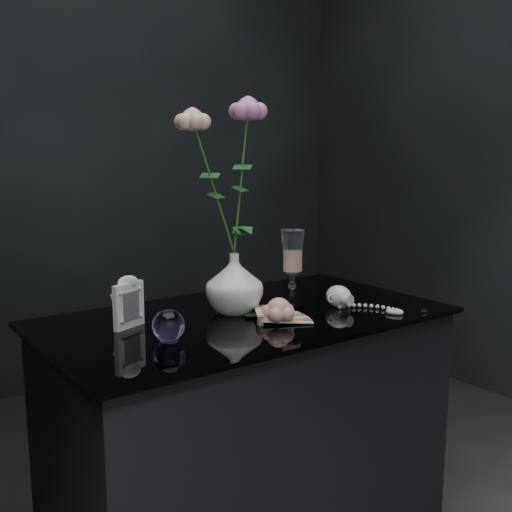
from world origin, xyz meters
TOP-DOWN VIEW (x-y plane):
  - table at (0.00, 0.05)m, footprint 1.05×0.58m
  - vase at (-0.01, 0.09)m, footprint 0.17×0.17m
  - wine_glass at (0.15, 0.04)m, footprint 0.08×0.08m
  - picture_frame at (-0.30, 0.12)m, footprint 0.12×0.10m
  - paperweight at (-0.27, -0.04)m, footprint 0.08×0.08m
  - paper_fan at (-0.03, -0.05)m, footprint 0.28×0.23m
  - loose_rose at (0.02, -0.06)m, footprint 0.14×0.19m
  - pearl_jar at (0.25, -0.03)m, footprint 0.23×0.24m
  - roses at (-0.03, 0.09)m, footprint 0.24×0.11m

SIDE VIEW (x-z plane):
  - table at x=0.00m, z-range 0.00..0.76m
  - paper_fan at x=-0.03m, z-range 0.76..0.79m
  - loose_rose at x=0.02m, z-range 0.76..0.83m
  - pearl_jar at x=0.25m, z-range 0.76..0.83m
  - paperweight at x=-0.27m, z-range 0.76..0.84m
  - picture_frame at x=-0.30m, z-range 0.76..0.89m
  - vase at x=-0.01m, z-range 0.76..0.92m
  - wine_glass at x=0.15m, z-range 0.76..0.98m
  - roses at x=-0.03m, z-range 0.91..1.36m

